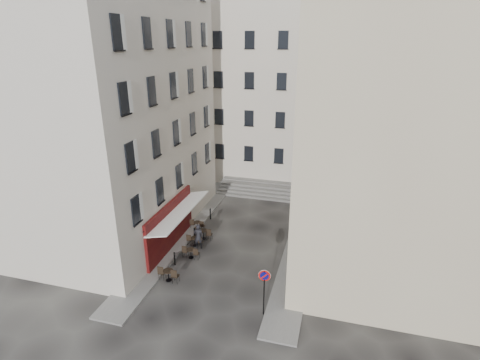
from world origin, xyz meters
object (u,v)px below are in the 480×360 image
(bistro_table_a, at_px, (169,274))
(pedestrian, at_px, (198,236))
(no_parking_sign, at_px, (264,284))
(bistro_table_b, at_px, (191,252))

(bistro_table_a, relative_size, pedestrian, 0.72)
(no_parking_sign, distance_m, bistro_table_a, 6.62)
(no_parking_sign, distance_m, bistro_table_b, 7.44)
(bistro_table_b, relative_size, pedestrian, 0.65)
(no_parking_sign, xyz_separation_m, pedestrian, (-5.93, 5.54, -1.05))
(no_parking_sign, height_order, pedestrian, no_parking_sign)
(bistro_table_a, xyz_separation_m, bistro_table_b, (0.33, 2.78, -0.05))
(bistro_table_a, height_order, bistro_table_b, bistro_table_a)
(no_parking_sign, bearing_deg, bistro_table_a, 163.08)
(bistro_table_a, bearing_deg, pedestrian, 84.97)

